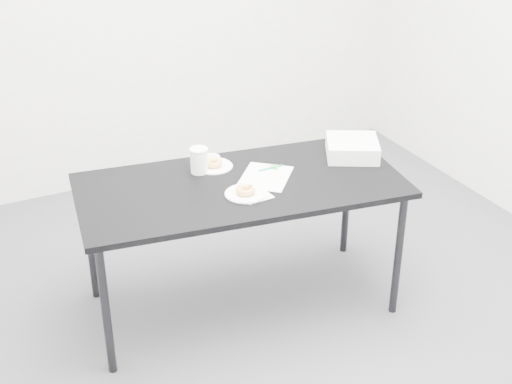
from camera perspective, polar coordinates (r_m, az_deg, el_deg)
name	(u,v)px	position (r m, az deg, el deg)	size (l,w,h in m)	color
floor	(277,316)	(4.01, 1.73, -9.87)	(4.00, 4.00, 0.00)	#49494E
table	(241,193)	(3.72, -1.22, -0.07)	(1.78, 1.01, 0.77)	black
scorecard	(265,177)	(3.76, 0.75, 1.23)	(0.24, 0.31, 0.00)	white
logo_patch	(274,167)	(3.86, 1.45, 2.00)	(0.05, 0.05, 0.00)	green
pen	(271,168)	(3.84, 1.21, 1.94)	(0.01, 0.01, 0.14)	#0C8461
napkin	(255,195)	(3.57, -0.11, -0.24)	(0.15, 0.15, 0.00)	white
plate_near	(246,194)	(3.58, -0.82, -0.14)	(0.21, 0.21, 0.01)	white
donut_near	(246,190)	(3.57, -0.83, 0.14)	(0.10, 0.10, 0.03)	#CD8D41
plate_far	(214,166)	(3.87, -3.42, 2.08)	(0.21, 0.21, 0.01)	white
donut_far	(213,163)	(3.87, -3.43, 2.33)	(0.10, 0.10, 0.03)	#CD8D41
coffee_cup	(199,160)	(3.79, -4.58, 2.54)	(0.09, 0.09, 0.14)	white
cup_lid	(211,158)	(3.97, -3.61, 2.77)	(0.10, 0.10, 0.01)	silver
bakery_box	(352,148)	(4.01, 7.71, 3.51)	(0.28, 0.28, 0.09)	white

